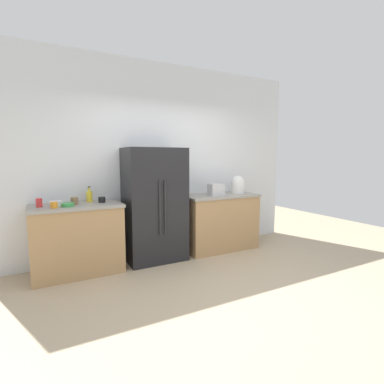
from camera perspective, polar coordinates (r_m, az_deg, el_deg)
ground_plane at (r=3.61m, az=4.61°, el=-18.79°), size 10.03×10.03×0.00m
kitchen_back_panel at (r=4.77m, az=-6.30°, el=6.37°), size 5.01×0.10×3.05m
counter_left at (r=4.23m, az=-21.71°, el=-8.58°), size 1.16×0.65×0.94m
counter_right at (r=4.99m, az=5.39°, el=-5.82°), size 1.28×0.65×0.94m
refrigerator at (r=4.39m, az=-7.41°, el=-2.50°), size 0.87×0.63×1.70m
toaster at (r=4.76m, az=4.82°, el=0.47°), size 0.25×0.17×0.19m
rice_cooker at (r=5.12m, az=9.08°, el=1.42°), size 0.24×0.24×0.31m
bottle_a at (r=4.31m, az=-19.66°, el=-0.77°), size 0.08×0.08×0.22m
cup_a at (r=4.19m, az=-17.43°, el=-1.47°), size 0.10×0.10×0.08m
cup_b at (r=4.12m, az=-22.26°, el=-1.65°), size 0.09×0.09×0.10m
cup_c at (r=4.10m, az=-28.02°, el=-1.89°), size 0.07×0.07×0.11m
cup_d at (r=3.94m, az=-25.66°, el=-2.34°), size 0.08×0.08×0.08m
bowl_a at (r=4.17m, az=-25.32°, el=-2.03°), size 0.17×0.17×0.05m
bowl_b at (r=4.00m, az=-23.40°, el=-2.33°), size 0.15×0.15×0.05m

